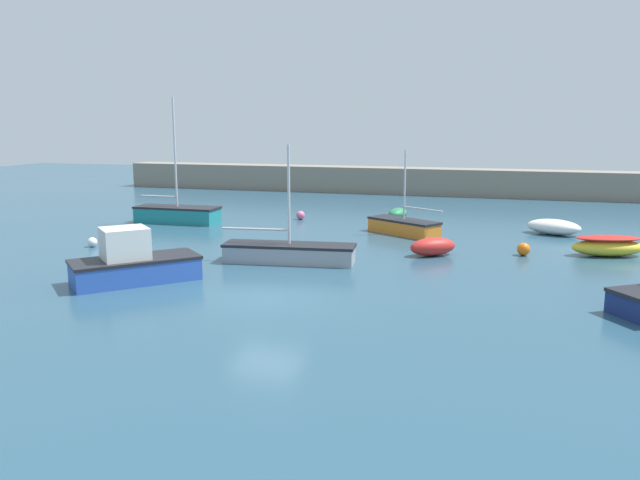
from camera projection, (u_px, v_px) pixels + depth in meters
name	position (u px, v px, depth m)	size (l,w,h in m)	color
ground_plane	(267.00, 300.00, 21.82)	(120.00, 120.00, 0.20)	#284C60
harbor_breakwater	(410.00, 181.00, 53.60)	(52.73, 2.59, 2.22)	gray
sailboat_twin_hulled	(404.00, 226.00, 34.22)	(4.37, 3.44, 4.58)	orange
cabin_cruiser_white	(133.00, 263.00, 23.84)	(4.73, 4.81, 2.13)	#2D56B7
rowboat_blue_near	(554.00, 227.00, 34.07)	(3.25, 2.47, 0.84)	white
fishing_dinghy_green	(398.00, 214.00, 39.53)	(1.40, 2.02, 0.71)	#287A4C
dinghy_near_pier	(433.00, 247.00, 28.64)	(2.44, 2.21, 0.85)	red
rowboat_with_red_cover	(608.00, 246.00, 28.57)	(3.53, 2.17, 0.95)	yellow
sailboat_short_mast	(289.00, 252.00, 27.24)	(5.96, 2.17, 5.13)	gray
sailboat_tall_mast	(177.00, 214.00, 38.12)	(5.19, 1.87, 7.53)	teal
mooring_buoy_orange	(524.00, 249.00, 28.68)	(0.59, 0.59, 0.59)	orange
mooring_buoy_white	(92.00, 242.00, 30.68)	(0.48, 0.48, 0.48)	white
mooring_buoy_pink	(301.00, 215.00, 39.42)	(0.54, 0.54, 0.54)	#EA668C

